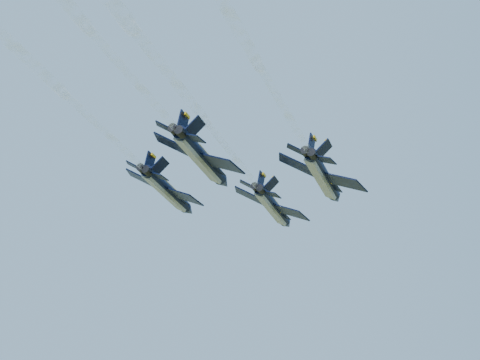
# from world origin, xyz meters

# --- Properties ---
(jet_lead) EXTENTS (11.27, 16.88, 5.95)m
(jet_lead) POSITION_xyz_m (1.69, 12.59, 107.59)
(jet_lead) COLOR black
(jet_left) EXTENTS (11.27, 16.88, 5.95)m
(jet_left) POSITION_xyz_m (-12.81, 2.94, 107.59)
(jet_left) COLOR black
(jet_right) EXTENTS (11.27, 16.88, 5.95)m
(jet_right) POSITION_xyz_m (8.58, -2.45, 107.59)
(jet_right) COLOR black
(jet_slot) EXTENTS (11.27, 16.88, 5.95)m
(jet_slot) POSITION_xyz_m (-6.36, -11.11, 107.59)
(jet_slot) COLOR black
(smoke_trail_lead) EXTENTS (25.92, 75.63, 2.79)m
(smoke_trail_lead) POSITION_xyz_m (-16.15, -43.18, 107.63)
(smoke_trail_lead) COLOR white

